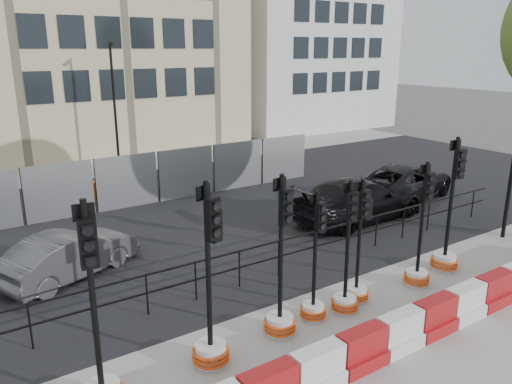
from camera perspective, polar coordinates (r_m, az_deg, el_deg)
ground at (r=12.41m, az=5.92°, el=-11.52°), size 120.00×120.00×0.00m
sidewalk_near at (r=10.61m, az=16.77°, el=-17.34°), size 40.00×6.00×0.02m
road at (r=17.89m, az=-8.48°, el=-2.71°), size 40.00×14.00×0.03m
sidewalk_far at (r=26.04m, az=-17.07°, el=2.70°), size 40.00×4.00×0.02m
building_white at (r=38.85m, az=4.96°, el=19.40°), size 12.00×9.06×16.00m
kerb_railing at (r=12.96m, az=2.62°, el=-6.82°), size 18.00×0.04×1.00m
heras_fencing at (r=19.92m, az=-13.21°, el=1.08°), size 14.33×1.72×2.00m
lamp_post_far at (r=24.71m, az=-15.86°, el=9.68°), size 0.12×0.56×6.00m
barrier_row at (r=10.52m, az=16.07°, el=-15.28°), size 15.70×0.50×0.80m
traffic_signal_a at (r=8.92m, az=-17.41°, el=-18.72°), size 0.71×0.71×3.62m
traffic_signal_b at (r=9.53m, az=-5.18°, el=-14.79°), size 0.71×0.71×3.59m
traffic_signal_c at (r=10.47m, az=2.82°, el=-12.61°), size 0.68×0.68×3.44m
traffic_signal_d at (r=11.07m, az=6.69°, el=-11.06°), size 0.58×0.58×2.94m
traffic_signal_e at (r=11.47m, az=10.21°, el=-10.56°), size 0.61×0.61×3.08m
traffic_signal_f at (r=11.95m, az=11.56°, el=-9.11°), size 0.59×0.59×2.98m
traffic_signal_g at (r=13.11m, az=18.07°, el=-7.52°), size 0.63×0.63×3.18m
traffic_signal_h at (r=14.20m, az=20.95°, el=-5.58°), size 0.71×0.71×3.61m
car_b at (r=13.83m, az=-20.54°, el=-6.73°), size 4.02×4.65×1.22m
car_c at (r=17.46m, az=11.67°, el=-0.87°), size 2.47×5.24×1.47m
car_d at (r=20.34m, az=16.51°, el=1.11°), size 4.75×6.17×1.40m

